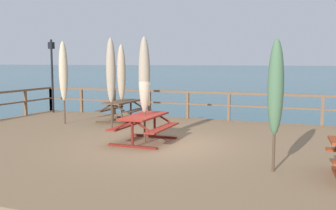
{
  "coord_description": "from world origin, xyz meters",
  "views": [
    {
      "loc": [
        4.1,
        -9.53,
        3.04
      ],
      "look_at": [
        0.0,
        0.77,
        1.8
      ],
      "focal_mm": 41.47,
      "sensor_mm": 36.0,
      "label": 1
    }
  ],
  "objects_px": {
    "picnic_table_back_left": "(122,107)",
    "patio_umbrella_short_mid": "(63,72)",
    "patio_umbrella_short_back": "(144,75)",
    "patio_umbrella_tall_mid_left": "(121,73)",
    "patio_umbrella_short_front": "(276,88)",
    "picnic_table_mid_left": "(144,123)",
    "patio_umbrella_tall_mid_right": "(111,71)",
    "lamp_post_hooked": "(52,65)"
  },
  "relations": [
    {
      "from": "patio_umbrella_short_back",
      "to": "patio_umbrella_short_mid",
      "type": "distance_m",
      "value": 4.44
    },
    {
      "from": "patio_umbrella_short_front",
      "to": "lamp_post_hooked",
      "type": "relative_size",
      "value": 0.84
    },
    {
      "from": "patio_umbrella_tall_mid_left",
      "to": "patio_umbrella_short_mid",
      "type": "relative_size",
      "value": 0.97
    },
    {
      "from": "picnic_table_mid_left",
      "to": "patio_umbrella_tall_mid_right",
      "type": "distance_m",
      "value": 3.02
    },
    {
      "from": "patio_umbrella_short_back",
      "to": "patio_umbrella_short_front",
      "type": "height_order",
      "value": "patio_umbrella_short_back"
    },
    {
      "from": "patio_umbrella_short_mid",
      "to": "patio_umbrella_tall_mid_right",
      "type": "xyz_separation_m",
      "value": [
        2.03,
        -0.14,
        0.04
      ]
    },
    {
      "from": "patio_umbrella_short_back",
      "to": "patio_umbrella_short_front",
      "type": "distance_m",
      "value": 4.1
    },
    {
      "from": "patio_umbrella_tall_mid_left",
      "to": "patio_umbrella_short_front",
      "type": "relative_size",
      "value": 1.07
    },
    {
      "from": "picnic_table_mid_left",
      "to": "patio_umbrella_short_back",
      "type": "bearing_deg",
      "value": 104.62
    },
    {
      "from": "patio_umbrella_short_front",
      "to": "lamp_post_hooked",
      "type": "xyz_separation_m",
      "value": [
        -10.04,
        5.78,
        0.39
      ]
    },
    {
      "from": "patio_umbrella_short_back",
      "to": "patio_umbrella_tall_mid_left",
      "type": "relative_size",
      "value": 1.02
    },
    {
      "from": "picnic_table_back_left",
      "to": "patio_umbrella_tall_mid_left",
      "type": "xyz_separation_m",
      "value": [
        -0.01,
        -0.01,
        1.28
      ]
    },
    {
      "from": "picnic_table_mid_left",
      "to": "lamp_post_hooked",
      "type": "xyz_separation_m",
      "value": [
        -6.34,
        4.12,
        1.56
      ]
    },
    {
      "from": "patio_umbrella_short_mid",
      "to": "lamp_post_hooked",
      "type": "height_order",
      "value": "lamp_post_hooked"
    },
    {
      "from": "patio_umbrella_tall_mid_left",
      "to": "lamp_post_hooked",
      "type": "xyz_separation_m",
      "value": [
        -3.92,
        0.96,
        0.28
      ]
    },
    {
      "from": "patio_umbrella_tall_mid_left",
      "to": "patio_umbrella_tall_mid_right",
      "type": "bearing_deg",
      "value": -75.17
    },
    {
      "from": "patio_umbrella_tall_mid_left",
      "to": "patio_umbrella_tall_mid_right",
      "type": "height_order",
      "value": "patio_umbrella_tall_mid_right"
    },
    {
      "from": "patio_umbrella_short_back",
      "to": "patio_umbrella_tall_mid_left",
      "type": "xyz_separation_m",
      "value": [
        -2.4,
        3.09,
        -0.03
      ]
    },
    {
      "from": "picnic_table_mid_left",
      "to": "patio_umbrella_tall_mid_left",
      "type": "xyz_separation_m",
      "value": [
        -2.42,
        3.17,
        1.28
      ]
    },
    {
      "from": "picnic_table_mid_left",
      "to": "patio_umbrella_tall_mid_right",
      "type": "relative_size",
      "value": 0.61
    },
    {
      "from": "patio_umbrella_tall_mid_right",
      "to": "picnic_table_mid_left",
      "type": "bearing_deg",
      "value": -40.49
    },
    {
      "from": "patio_umbrella_tall_mid_left",
      "to": "lamp_post_hooked",
      "type": "distance_m",
      "value": 4.04
    },
    {
      "from": "picnic_table_mid_left",
      "to": "patio_umbrella_short_front",
      "type": "bearing_deg",
      "value": -24.08
    },
    {
      "from": "picnic_table_back_left",
      "to": "patio_umbrella_short_back",
      "type": "distance_m",
      "value": 4.13
    },
    {
      "from": "patio_umbrella_tall_mid_left",
      "to": "picnic_table_mid_left",
      "type": "bearing_deg",
      "value": -52.61
    },
    {
      "from": "patio_umbrella_tall_mid_left",
      "to": "patio_umbrella_short_front",
      "type": "bearing_deg",
      "value": -38.23
    },
    {
      "from": "patio_umbrella_short_mid",
      "to": "patio_umbrella_short_front",
      "type": "bearing_deg",
      "value": -24.47
    },
    {
      "from": "picnic_table_mid_left",
      "to": "patio_umbrella_short_front",
      "type": "xyz_separation_m",
      "value": [
        3.7,
        -1.65,
        1.16
      ]
    },
    {
      "from": "patio_umbrella_tall_mid_left",
      "to": "picnic_table_back_left",
      "type": "bearing_deg",
      "value": 51.62
    },
    {
      "from": "patio_umbrella_tall_mid_left",
      "to": "patio_umbrella_short_mid",
      "type": "height_order",
      "value": "patio_umbrella_short_mid"
    },
    {
      "from": "picnic_table_mid_left",
      "to": "patio_umbrella_short_front",
      "type": "height_order",
      "value": "patio_umbrella_short_front"
    },
    {
      "from": "patio_umbrella_tall_mid_left",
      "to": "patio_umbrella_tall_mid_right",
      "type": "relative_size",
      "value": 0.95
    },
    {
      "from": "picnic_table_mid_left",
      "to": "picnic_table_back_left",
      "type": "xyz_separation_m",
      "value": [
        -2.41,
        3.18,
        -0.0
      ]
    },
    {
      "from": "patio_umbrella_tall_mid_right",
      "to": "patio_umbrella_short_mid",
      "type": "bearing_deg",
      "value": 176.11
    },
    {
      "from": "patio_umbrella_tall_mid_left",
      "to": "patio_umbrella_short_mid",
      "type": "bearing_deg",
      "value": -142.09
    },
    {
      "from": "picnic_table_back_left",
      "to": "patio_umbrella_short_back",
      "type": "relative_size",
      "value": 0.62
    },
    {
      "from": "patio_umbrella_tall_mid_right",
      "to": "lamp_post_hooked",
      "type": "height_order",
      "value": "lamp_post_hooked"
    },
    {
      "from": "patio_umbrella_short_back",
      "to": "patio_umbrella_short_mid",
      "type": "relative_size",
      "value": 0.99
    },
    {
      "from": "patio_umbrella_short_back",
      "to": "lamp_post_hooked",
      "type": "bearing_deg",
      "value": 147.35
    },
    {
      "from": "picnic_table_mid_left",
      "to": "patio_umbrella_short_mid",
      "type": "relative_size",
      "value": 0.63
    },
    {
      "from": "picnic_table_back_left",
      "to": "patio_umbrella_short_mid",
      "type": "bearing_deg",
      "value": -141.98
    },
    {
      "from": "patio_umbrella_tall_mid_right",
      "to": "lamp_post_hooked",
      "type": "relative_size",
      "value": 0.95
    }
  ]
}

